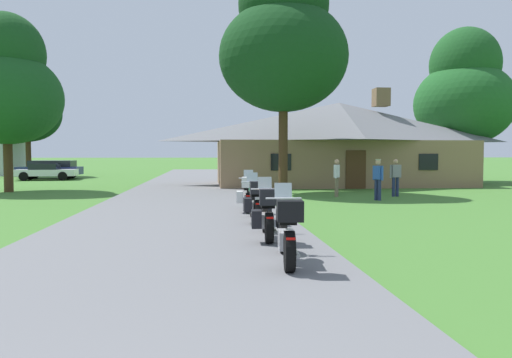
% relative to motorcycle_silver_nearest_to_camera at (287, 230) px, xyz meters
% --- Properties ---
extents(ground_plane, '(500.00, 500.00, 0.00)m').
position_rel_motorcycle_silver_nearest_to_camera_xyz_m(ground_plane, '(-2.11, 13.16, -0.62)').
color(ground_plane, '#42752D').
extents(asphalt_driveway, '(6.40, 80.00, 0.06)m').
position_rel_motorcycle_silver_nearest_to_camera_xyz_m(asphalt_driveway, '(-2.11, 11.16, -0.59)').
color(asphalt_driveway, slate).
rests_on(asphalt_driveway, ground).
extents(motorcycle_silver_nearest_to_camera, '(0.67, 2.08, 1.30)m').
position_rel_motorcycle_silver_nearest_to_camera_xyz_m(motorcycle_silver_nearest_to_camera, '(0.00, 0.00, 0.00)').
color(motorcycle_silver_nearest_to_camera, black).
rests_on(motorcycle_silver_nearest_to_camera, asphalt_driveway).
extents(motorcycle_orange_second_in_row, '(0.78, 2.08, 1.30)m').
position_rel_motorcycle_silver_nearest_to_camera_xyz_m(motorcycle_orange_second_in_row, '(-0.03, 2.33, -0.01)').
color(motorcycle_orange_second_in_row, black).
rests_on(motorcycle_orange_second_in_row, asphalt_driveway).
extents(motorcycle_green_third_in_row, '(0.72, 2.08, 1.30)m').
position_rel_motorcycle_silver_nearest_to_camera_xyz_m(motorcycle_green_third_in_row, '(-0.01, 5.11, -0.01)').
color(motorcycle_green_third_in_row, black).
rests_on(motorcycle_green_third_in_row, asphalt_driveway).
extents(motorcycle_black_farthest_in_row, '(0.83, 2.08, 1.30)m').
position_rel_motorcycle_silver_nearest_to_camera_xyz_m(motorcycle_black_farthest_in_row, '(-0.00, 7.50, -0.01)').
color(motorcycle_black_farthest_in_row, black).
rests_on(motorcycle_black_farthest_in_row, asphalt_driveway).
extents(stone_lodge, '(15.58, 7.33, 5.94)m').
position_rel_motorcycle_silver_nearest_to_camera_xyz_m(stone_lodge, '(6.76, 21.30, 1.98)').
color(stone_lodge, '#896B4C').
rests_on(stone_lodge, ground).
extents(bystander_gray_shirt_near_lodge, '(0.55, 0.26, 1.67)m').
position_rel_motorcycle_silver_nearest_to_camera_xyz_m(bystander_gray_shirt_near_lodge, '(7.06, 12.99, 0.31)').
color(bystander_gray_shirt_near_lodge, navy).
rests_on(bystander_gray_shirt_near_lodge, ground).
extents(bystander_blue_shirt_beside_signpost, '(0.36, 0.50, 1.69)m').
position_rel_motorcycle_silver_nearest_to_camera_xyz_m(bystander_blue_shirt_beside_signpost, '(5.65, 11.31, 0.33)').
color(bystander_blue_shirt_beside_signpost, navy).
rests_on(bystander_blue_shirt_beside_signpost, ground).
extents(bystander_white_shirt_by_tree, '(0.35, 0.51, 1.67)m').
position_rel_motorcycle_silver_nearest_to_camera_xyz_m(bystander_white_shirt_by_tree, '(4.42, 13.13, 0.31)').
color(bystander_white_shirt_by_tree, '#75664C').
rests_on(bystander_white_shirt_by_tree, ground).
extents(tree_left_far, '(5.52, 5.52, 9.57)m').
position_rel_motorcycle_silver_nearest_to_camera_xyz_m(tree_left_far, '(-16.32, 34.96, 5.32)').
color(tree_left_far, '#422D19').
rests_on(tree_left_far, ground).
extents(tree_right_of_lodge, '(6.51, 6.51, 10.29)m').
position_rel_motorcycle_silver_nearest_to_camera_xyz_m(tree_right_of_lodge, '(15.82, 23.19, 5.41)').
color(tree_right_of_lodge, '#422D19').
rests_on(tree_right_of_lodge, ground).
extents(tree_left_near, '(5.41, 5.41, 8.88)m').
position_rel_motorcycle_silver_nearest_to_camera_xyz_m(tree_left_near, '(-11.19, 17.45, 4.70)').
color(tree_left_near, '#422D19').
rests_on(tree_left_near, ground).
extents(tree_by_lodge_front, '(6.15, 6.15, 11.30)m').
position_rel_motorcycle_silver_nearest_to_camera_xyz_m(tree_by_lodge_front, '(2.34, 15.25, 6.64)').
color(tree_by_lodge_front, '#422D19').
rests_on(tree_by_lodge_front, ground).
extents(metal_silo_distant, '(3.13, 3.13, 8.66)m').
position_rel_motorcycle_silver_nearest_to_camera_xyz_m(metal_silo_distant, '(-18.74, 37.16, 3.72)').
color(metal_silo_distant, '#B2B7BC').
rests_on(metal_silo_distant, ground).
extents(parked_navy_suv_far_left, '(4.66, 2.03, 1.40)m').
position_rel_motorcycle_silver_nearest_to_camera_xyz_m(parked_navy_suv_far_left, '(-13.31, 30.98, 0.16)').
color(parked_navy_suv_far_left, navy).
rests_on(parked_navy_suv_far_left, ground).
extents(parked_white_sedan_far_left, '(4.33, 2.17, 1.20)m').
position_rel_motorcycle_silver_nearest_to_camera_xyz_m(parked_white_sedan_far_left, '(-12.98, 28.78, 0.02)').
color(parked_white_sedan_far_left, silver).
rests_on(parked_white_sedan_far_left, ground).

